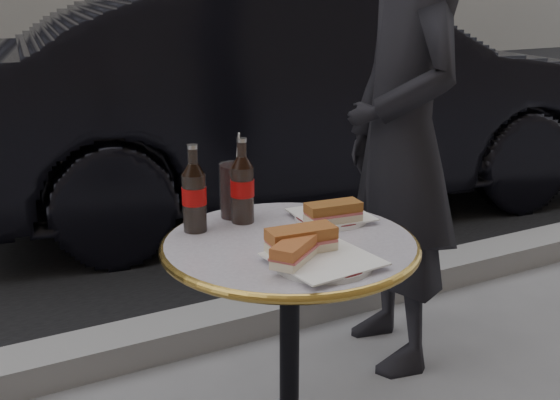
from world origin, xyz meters
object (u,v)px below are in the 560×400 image
cola_glass (233,190)px  bistro_table (289,375)px  plate_left (323,262)px  pedestrian (402,139)px  parked_car (301,97)px  cola_bottle_left (194,188)px  plate_right (331,217)px  cola_bottle_right (242,180)px

cola_glass → bistro_table: bearing=-78.8°
plate_left → pedestrian: 0.97m
parked_car → cola_bottle_left: bearing=151.5°
cola_glass → parked_car: 2.43m
parked_car → plate_right: bearing=159.3°
cola_bottle_right → parked_car: 2.47m
plate_left → cola_bottle_left: (-0.16, 0.34, 0.10)m
plate_left → cola_glass: 0.40m
plate_right → plate_left: bearing=-125.3°
cola_bottle_right → cola_glass: cola_bottle_right is taller
cola_bottle_right → cola_glass: size_ratio=1.52×
pedestrian → plate_left: bearing=-35.1°
plate_left → parked_car: 2.74m
bistro_table → plate_right: (0.17, 0.09, 0.37)m
cola_bottle_right → parked_car: bearing=56.5°
cola_bottle_left → plate_right: bearing=-13.8°
parked_car → cola_glass: bearing=153.2°
plate_right → pedestrian: pedestrian is taller
cola_glass → pedestrian: size_ratio=0.09×
pedestrian → plate_right: bearing=-40.8°
plate_left → parked_car: size_ratio=0.05×
plate_right → cola_glass: (-0.22, 0.14, 0.07)m
bistro_table → pedestrian: bearing=34.6°
cola_bottle_right → plate_right: bearing=-22.9°
bistro_table → parked_car: 2.61m
cola_bottle_right → plate_left: bearing=-84.8°
cola_glass → parked_car: (1.37, 2.01, -0.14)m
cola_bottle_left → cola_bottle_right: (0.13, 0.00, 0.00)m
cola_glass → plate_right: bearing=-32.5°
parked_car → pedestrian: bearing=168.1°
plate_left → pedestrian: (0.72, 0.65, 0.07)m
parked_car → pedestrian: 1.86m
bistro_table → plate_right: bearing=27.0°
cola_bottle_right → parked_car: size_ratio=0.05×
cola_bottle_left → cola_glass: cola_bottle_left is taller
plate_right → bistro_table: bearing=-153.0°
plate_right → cola_bottle_right: 0.25m
cola_bottle_right → cola_bottle_left: bearing=-177.9°
parked_car → cola_bottle_right: bearing=153.9°
plate_left → cola_glass: cola_glass is taller
bistro_table → cola_glass: cola_glass is taller
bistro_table → pedestrian: size_ratio=0.45×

